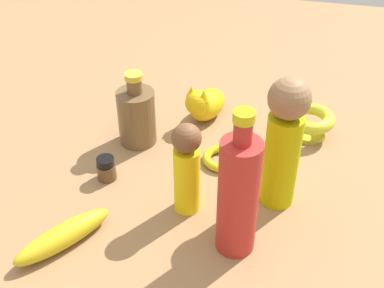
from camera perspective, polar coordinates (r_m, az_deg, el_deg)
ground at (r=0.97m, az=0.00°, el=-3.89°), size 2.00×2.00×0.00m
bottle_tall at (r=0.77m, az=5.33°, el=-5.84°), size 0.06×0.06×0.26m
banana at (r=0.86m, az=-14.58°, el=-10.20°), size 0.17×0.13×0.04m
nail_polish_jar at (r=0.96m, az=-9.81°, el=-2.79°), size 0.04×0.04×0.05m
cat_figurine at (r=1.11m, az=1.51°, el=4.69°), size 0.14×0.09×0.10m
bangle at (r=1.00m, az=3.56°, el=-1.65°), size 0.08×0.08×0.02m
bowl at (r=1.09m, az=13.37°, el=2.62°), size 0.10×0.10×0.06m
bottle_short at (r=1.03m, az=-6.38°, el=3.30°), size 0.08×0.08×0.16m
person_figure_child at (r=0.85m, az=10.49°, el=0.37°), size 0.09×0.09×0.25m
person_figure_adult at (r=0.84m, az=-0.61°, el=-2.69°), size 0.06×0.06×0.18m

